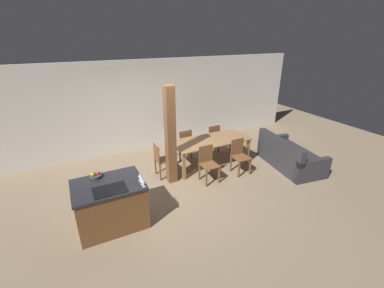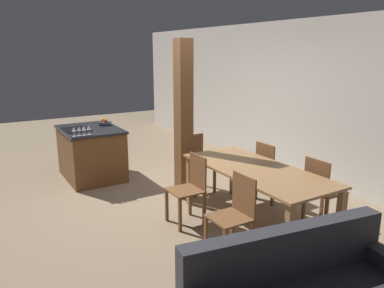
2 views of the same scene
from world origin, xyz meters
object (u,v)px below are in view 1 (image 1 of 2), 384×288
wine_glass_near (143,181)px  timber_post (170,137)px  dining_chair_near_left (208,163)px  fruit_bowl (95,175)px  dining_chair_far_left (184,143)px  dining_table (210,143)px  wine_glass_far (141,177)px  dining_chair_near_right (239,155)px  wine_glass_end (140,175)px  kitchen_island (111,204)px  couch (289,157)px  wine_glass_middle (142,179)px  dining_chair_head_end (161,160)px  dining_chair_far_right (212,138)px

wine_glass_near → timber_post: 1.71m
dining_chair_near_left → timber_post: timber_post is taller
fruit_bowl → dining_chair_far_left: fruit_bowl is taller
dining_table → timber_post: timber_post is taller
wine_glass_far → dining_table: wine_glass_far is taller
dining_table → dining_chair_near_right: bearing=-55.7°
wine_glass_near → wine_glass_end: bearing=90.0°
wine_glass_near → kitchen_island: bearing=144.3°
kitchen_island → couch: size_ratio=0.65×
kitchen_island → dining_chair_near_right: size_ratio=1.40×
wine_glass_near → dining_chair_near_left: 2.17m
dining_table → dining_chair_far_left: 0.85m
wine_glass_middle → dining_chair_head_end: wine_glass_middle is taller
dining_chair_near_left → dining_chair_head_end: same height
kitchen_island → dining_chair_far_left: 3.10m
dining_chair_head_end → timber_post: size_ratio=0.38×
wine_glass_end → dining_table: 2.76m
dining_chair_far_left → couch: (2.35, -1.74, -0.19)m
fruit_bowl → couch: bearing=-1.4°
dining_chair_near_left → dining_chair_near_right: same height
wine_glass_near → dining_chair_far_left: 3.04m
wine_glass_near → dining_chair_head_end: 1.96m
dining_chair_head_end → timber_post: bearing=-156.3°
dining_chair_far_left → dining_table: bearing=124.3°
wine_glass_middle → dining_chair_far_right: 3.64m
fruit_bowl → wine_glass_far: (0.71, -0.56, 0.07)m
fruit_bowl → dining_chair_near_right: (3.52, 0.24, -0.46)m
dining_chair_far_right → couch: 2.25m
couch → dining_chair_near_right: bearing=84.1°
wine_glass_far → dining_chair_head_end: (0.92, 1.50, -0.53)m
kitchen_island → timber_post: (1.61, 0.94, 0.73)m
fruit_bowl → wine_glass_middle: wine_glass_middle is taller
dining_chair_far_left → couch: bearing=143.5°
dining_chair_near_left → dining_chair_far_left: (0.00, 1.37, 0.00)m
kitchen_island → dining_chair_near_right: 3.40m
wine_glass_end → dining_chair_head_end: 1.77m
kitchen_island → dining_table: (2.89, 1.25, 0.21)m
fruit_bowl → timber_post: bearing=19.2°
dining_chair_head_end → couch: size_ratio=0.46×
wine_glass_middle → timber_post: timber_post is taller
wine_glass_near → dining_table: size_ratio=0.07×
wine_glass_near → dining_chair_far_left: (1.87, 2.33, -0.53)m
wine_glass_middle → dining_chair_near_left: wine_glass_middle is taller
dining_chair_far_left → timber_post: bearing=51.2°
wine_glass_end → dining_chair_near_right: bearing=14.6°
wine_glass_end → dining_chair_far_right: wine_glass_end is taller
wine_glass_middle → dining_chair_near_right: bearing=17.5°
wine_glass_middle → wine_glass_far: bearing=90.0°
wine_glass_middle → dining_chair_far_right: wine_glass_middle is taller
kitchen_island → dining_table: kitchen_island is taller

